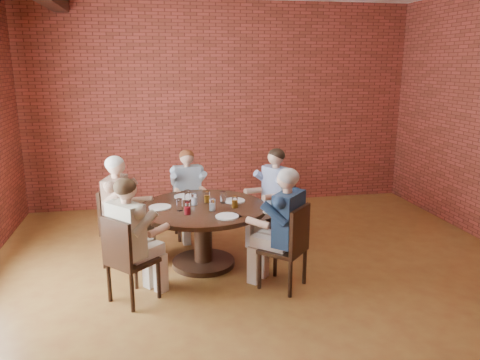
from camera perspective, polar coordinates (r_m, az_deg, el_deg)
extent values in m
plane|color=olive|center=(5.13, 4.32, -13.80)|extent=(7.00, 7.00, 0.00)
plane|color=maroon|center=(7.99, -2.13, 9.03)|extent=(7.00, 0.00, 7.00)
cylinder|color=black|center=(5.82, -4.46, -9.98)|extent=(0.76, 0.76, 0.06)
cylinder|color=black|center=(5.69, -4.52, -7.03)|extent=(0.22, 0.22, 0.64)
cylinder|color=#341B12|center=(5.57, -4.60, -3.43)|extent=(1.52, 1.52, 0.05)
cube|color=black|center=(6.29, 4.03, -4.18)|extent=(0.56, 0.56, 0.04)
cube|color=black|center=(6.34, 5.37, -1.63)|extent=(0.22, 0.39, 0.48)
cylinder|color=black|center=(6.39, 1.73, -6.01)|extent=(0.04, 0.04, 0.41)
cylinder|color=black|center=(6.13, 3.82, -6.91)|extent=(0.04, 0.04, 0.41)
cylinder|color=black|center=(6.60, 4.16, -5.36)|extent=(0.04, 0.04, 0.41)
cylinder|color=black|center=(6.35, 6.29, -6.19)|extent=(0.04, 0.04, 0.41)
cube|color=black|center=(6.60, -6.30, -3.36)|extent=(0.41, 0.41, 0.04)
cube|color=black|center=(6.70, -6.60, -0.99)|extent=(0.38, 0.07, 0.44)
cylinder|color=black|center=(6.50, -7.40, -5.77)|extent=(0.04, 0.04, 0.41)
cylinder|color=black|center=(6.55, -4.61, -5.54)|extent=(0.04, 0.04, 0.41)
cylinder|color=black|center=(6.80, -7.82, -4.88)|extent=(0.04, 0.04, 0.41)
cylinder|color=black|center=(6.85, -5.15, -4.67)|extent=(0.04, 0.04, 0.41)
cube|color=black|center=(5.89, -14.13, -5.86)|extent=(0.52, 0.52, 0.04)
cube|color=black|center=(5.87, -16.07, -3.34)|extent=(0.15, 0.42, 0.49)
cylinder|color=black|center=(5.76, -12.81, -8.67)|extent=(0.04, 0.04, 0.41)
cylinder|color=black|center=(6.08, -11.81, -7.36)|extent=(0.04, 0.04, 0.41)
cylinder|color=black|center=(5.87, -16.27, -8.43)|extent=(0.04, 0.04, 0.41)
cylinder|color=black|center=(6.19, -15.10, -7.17)|extent=(0.04, 0.04, 0.41)
cube|color=black|center=(4.97, -12.94, -9.61)|extent=(0.58, 0.58, 0.04)
cube|color=black|center=(4.76, -14.82, -7.43)|extent=(0.31, 0.33, 0.47)
cylinder|color=black|center=(5.04, -9.91, -11.88)|extent=(0.04, 0.04, 0.41)
cylinder|color=black|center=(5.28, -12.59, -10.77)|extent=(0.04, 0.04, 0.41)
cylinder|color=black|center=(4.84, -13.02, -13.23)|extent=(0.04, 0.04, 0.41)
cylinder|color=black|center=(5.09, -15.66, -11.97)|extent=(0.04, 0.04, 0.41)
cube|color=black|center=(5.14, 5.23, -8.44)|extent=(0.60, 0.60, 0.04)
cube|color=black|center=(4.97, 7.30, -6.05)|extent=(0.32, 0.34, 0.49)
cylinder|color=black|center=(5.46, 4.31, -9.63)|extent=(0.04, 0.04, 0.41)
cylinder|color=black|center=(5.16, 2.39, -11.03)|extent=(0.04, 0.04, 0.41)
cylinder|color=black|center=(5.32, 7.87, -10.40)|extent=(0.04, 0.04, 0.41)
cylinder|color=black|center=(5.01, 6.12, -11.91)|extent=(0.04, 0.04, 0.41)
cylinder|color=white|center=(5.73, -0.68, -2.54)|extent=(0.26, 0.26, 0.01)
cylinder|color=white|center=(5.96, -6.78, -2.00)|extent=(0.26, 0.26, 0.01)
cylinder|color=white|center=(5.56, -9.74, -3.28)|extent=(0.26, 0.26, 0.01)
cylinder|color=white|center=(5.15, -1.59, -4.46)|extent=(0.26, 0.26, 0.01)
cylinder|color=white|center=(5.66, -2.06, -2.10)|extent=(0.07, 0.07, 0.14)
cylinder|color=white|center=(5.68, -4.04, -2.07)|extent=(0.07, 0.07, 0.14)
cylinder|color=white|center=(5.76, -6.44, -1.90)|extent=(0.07, 0.07, 0.14)
cylinder|color=white|center=(5.59, -5.61, -2.36)|extent=(0.07, 0.07, 0.14)
cylinder|color=white|center=(5.40, -7.38, -3.01)|extent=(0.07, 0.07, 0.14)
cylinder|color=white|center=(5.25, -6.45, -3.46)|extent=(0.07, 0.07, 0.14)
cylinder|color=white|center=(5.36, -3.39, -3.03)|extent=(0.07, 0.07, 0.14)
cylinder|color=white|center=(5.47, -0.64, -2.68)|extent=(0.07, 0.07, 0.14)
cube|color=black|center=(5.21, -0.54, -4.29)|extent=(0.11, 0.17, 0.01)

